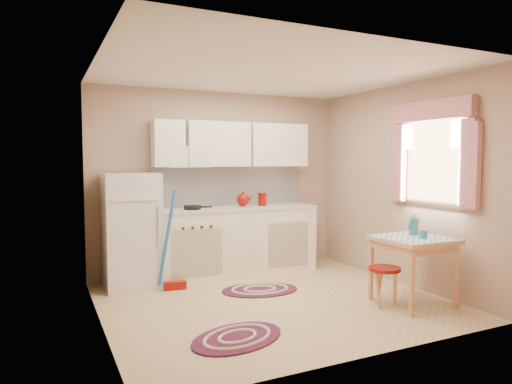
% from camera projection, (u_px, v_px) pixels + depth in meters
% --- Properties ---
extents(room_shell, '(3.64, 3.60, 2.52)m').
position_uv_depth(room_shell, '(275.00, 157.00, 5.21)').
color(room_shell, tan).
rests_on(room_shell, ground).
extents(fridge, '(0.65, 0.60, 1.40)m').
position_uv_depth(fridge, '(131.00, 230.00, 5.57)').
color(fridge, white).
rests_on(fridge, ground).
extents(broom, '(0.29, 0.15, 1.20)m').
position_uv_depth(broom, '(175.00, 240.00, 5.45)').
color(broom, blue).
rests_on(broom, ground).
extents(base_cabinets, '(2.25, 0.60, 0.88)m').
position_uv_depth(base_cabinets, '(235.00, 242.00, 6.22)').
color(base_cabinets, white).
rests_on(base_cabinets, ground).
extents(countertop, '(2.27, 0.62, 0.04)m').
position_uv_depth(countertop, '(234.00, 208.00, 6.19)').
color(countertop, beige).
rests_on(countertop, base_cabinets).
extents(frying_pan, '(0.27, 0.27, 0.05)m').
position_uv_depth(frying_pan, '(192.00, 208.00, 5.88)').
color(frying_pan, black).
rests_on(frying_pan, countertop).
extents(red_kettle, '(0.21, 0.20, 0.19)m').
position_uv_depth(red_kettle, '(243.00, 200.00, 6.24)').
color(red_kettle, '#890B04').
rests_on(red_kettle, countertop).
extents(red_canister, '(0.12, 0.12, 0.16)m').
position_uv_depth(red_canister, '(262.00, 200.00, 6.36)').
color(red_canister, '#890B04').
rests_on(red_canister, countertop).
extents(table, '(0.72, 0.72, 0.72)m').
position_uv_depth(table, '(413.00, 271.00, 4.93)').
color(table, tan).
rests_on(table, ground).
extents(stool, '(0.42, 0.42, 0.42)m').
position_uv_depth(stool, '(384.00, 287.00, 4.85)').
color(stool, '#890B04').
rests_on(stool, ground).
extents(coffee_pot, '(0.14, 0.12, 0.25)m').
position_uv_depth(coffee_pot, '(414.00, 224.00, 5.05)').
color(coffee_pot, teal).
rests_on(coffee_pot, table).
extents(mug, '(0.11, 0.11, 0.10)m').
position_uv_depth(mug, '(423.00, 234.00, 4.83)').
color(mug, teal).
rests_on(mug, table).
extents(rug_center, '(1.01, 0.77, 0.02)m').
position_uv_depth(rug_center, '(260.00, 290.00, 5.44)').
color(rug_center, maroon).
rests_on(rug_center, ground).
extents(rug_left, '(1.06, 0.87, 0.02)m').
position_uv_depth(rug_left, '(237.00, 338.00, 3.98)').
color(rug_left, maroon).
rests_on(rug_left, ground).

